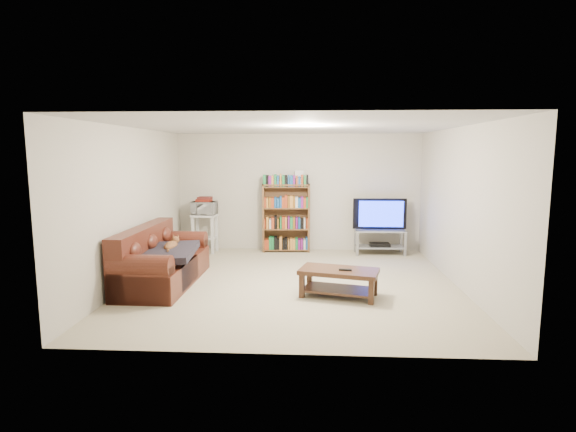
# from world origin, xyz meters

# --- Properties ---
(floor) EXTENTS (5.00, 5.00, 0.00)m
(floor) POSITION_xyz_m (0.00, 0.00, 0.00)
(floor) COLOR #BAAE8A
(floor) RESTS_ON ground
(ceiling) EXTENTS (5.00, 5.00, 0.00)m
(ceiling) POSITION_xyz_m (0.00, 0.00, 2.40)
(ceiling) COLOR white
(ceiling) RESTS_ON ground
(wall_back) EXTENTS (5.00, 0.00, 5.00)m
(wall_back) POSITION_xyz_m (0.00, 2.50, 1.20)
(wall_back) COLOR beige
(wall_back) RESTS_ON ground
(wall_front) EXTENTS (5.00, 0.00, 5.00)m
(wall_front) POSITION_xyz_m (0.00, -2.50, 1.20)
(wall_front) COLOR beige
(wall_front) RESTS_ON ground
(wall_left) EXTENTS (0.00, 5.00, 5.00)m
(wall_left) POSITION_xyz_m (-2.50, 0.00, 1.20)
(wall_left) COLOR beige
(wall_left) RESTS_ON ground
(wall_right) EXTENTS (0.00, 5.00, 5.00)m
(wall_right) POSITION_xyz_m (2.50, 0.00, 1.20)
(wall_right) COLOR beige
(wall_right) RESTS_ON ground
(sofa) EXTENTS (0.93, 2.09, 0.89)m
(sofa) POSITION_xyz_m (-2.07, -0.13, 0.31)
(sofa) COLOR #4A1D13
(sofa) RESTS_ON floor
(blanket) EXTENTS (0.87, 1.09, 0.18)m
(blanket) POSITION_xyz_m (-1.89, -0.28, 0.53)
(blanket) COLOR black
(blanket) RESTS_ON sofa
(cat) EXTENTS (0.24, 0.57, 0.17)m
(cat) POSITION_xyz_m (-1.89, -0.09, 0.59)
(cat) COLOR brown
(cat) RESTS_ON sofa
(coffee_table) EXTENTS (1.18, 0.79, 0.39)m
(coffee_table) POSITION_xyz_m (0.67, -0.61, 0.27)
(coffee_table) COLOR #3D2315
(coffee_table) RESTS_ON floor
(remote) EXTENTS (0.18, 0.07, 0.02)m
(remote) POSITION_xyz_m (0.76, -0.68, 0.40)
(remote) COLOR black
(remote) RESTS_ON coffee_table
(tv_stand) EXTENTS (0.99, 0.45, 0.50)m
(tv_stand) POSITION_xyz_m (1.65, 2.14, 0.34)
(tv_stand) COLOR #999EA3
(tv_stand) RESTS_ON floor
(television) EXTENTS (1.07, 0.15, 0.61)m
(television) POSITION_xyz_m (1.65, 2.14, 0.80)
(television) COLOR black
(television) RESTS_ON tv_stand
(dvd_player) EXTENTS (0.40, 0.28, 0.06)m
(dvd_player) POSITION_xyz_m (1.65, 2.14, 0.19)
(dvd_player) COLOR black
(dvd_player) RESTS_ON tv_stand
(bookshelf) EXTENTS (0.97, 0.35, 1.39)m
(bookshelf) POSITION_xyz_m (-0.24, 2.30, 0.71)
(bookshelf) COLOR brown
(bookshelf) RESTS_ON floor
(shelf_clutter) EXTENTS (0.71, 0.24, 0.28)m
(shelf_clutter) POSITION_xyz_m (-0.15, 2.32, 1.49)
(shelf_clutter) COLOR silver
(shelf_clutter) RESTS_ON bookshelf
(microwave_stand) EXTENTS (0.52, 0.40, 0.78)m
(microwave_stand) POSITION_xyz_m (-1.89, 2.11, 0.50)
(microwave_stand) COLOR silver
(microwave_stand) RESTS_ON floor
(microwave) EXTENTS (0.51, 0.37, 0.27)m
(microwave) POSITION_xyz_m (-1.89, 2.11, 0.91)
(microwave) COLOR silver
(microwave) RESTS_ON microwave_stand
(game_boxes) EXTENTS (0.31, 0.27, 0.05)m
(game_boxes) POSITION_xyz_m (-1.89, 2.11, 1.07)
(game_boxes) COLOR maroon
(game_boxes) RESTS_ON microwave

